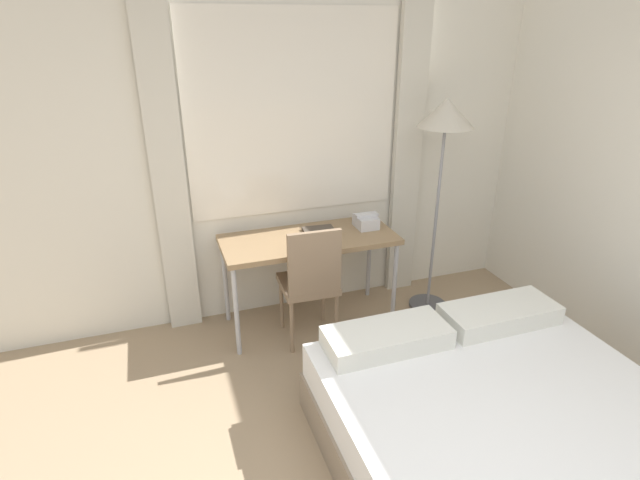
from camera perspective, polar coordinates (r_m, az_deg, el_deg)
The scene contains 7 objects.
wall_back_with_window at distance 3.85m, azimuth -6.23°, elevation 10.25°, with size 5.38×0.13×2.70m.
desk at distance 3.79m, azimuth -1.27°, elevation -0.52°, with size 1.32×0.57×0.75m.
desk_chair at distance 3.62m, azimuth -1.09°, elevation -4.45°, with size 0.42×0.42×0.95m.
bed at distance 2.91m, azimuth 22.47°, elevation -22.03°, with size 1.77×2.05×0.59m.
standing_lamp at distance 3.88m, azimuth 14.06°, elevation 11.93°, with size 0.41×0.41×1.74m.
telephone at distance 3.95m, azimuth 5.27°, elevation 2.17°, with size 0.18×0.19×0.12m.
book at distance 3.84m, azimuth -0.06°, elevation 1.02°, with size 0.25×0.21×0.02m.
Camera 1 is at (-0.79, -0.94, 2.24)m, focal length 28.00 mm.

